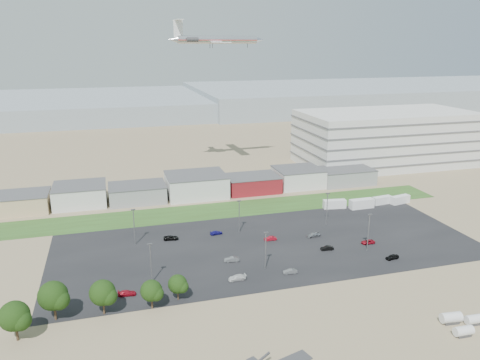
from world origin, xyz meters
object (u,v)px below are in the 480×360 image
object	(u,v)px
tree_far_left	(15,319)
parked_car_10	(127,293)
parked_car_2	(392,257)
parked_car_6	(216,233)
box_trailer_a	(334,204)
parked_car_1	(327,248)
storage_tank_nw	(451,317)
parked_car_4	(232,259)
parked_car_9	(171,238)
parked_car_13	(290,271)
parked_car_0	(368,242)
parked_car_12	(314,235)
parked_car_7	(270,238)
airliner	(218,40)
parked_car_3	(237,277)

from	to	relation	value
tree_far_left	parked_car_10	world-z (taller)	tree_far_left
parked_car_2	parked_car_6	world-z (taller)	parked_car_2
box_trailer_a	parked_car_1	world-z (taller)	box_trailer_a
storage_tank_nw	parked_car_2	size ratio (longest dim) A/B	1.13
parked_car_4	parked_car_1	bearing A→B (deg)	96.29
parked_car_9	parked_car_13	distance (m)	39.10
storage_tank_nw	parked_car_0	xyz separation A→B (m)	(4.53, 40.16, -0.73)
parked_car_2	parked_car_6	distance (m)	50.87
parked_car_0	parked_car_12	distance (m)	15.76
parked_car_10	parked_car_13	bearing A→B (deg)	-85.31
storage_tank_nw	parked_car_10	xyz separation A→B (m)	(-63.82, 29.54, -0.68)
box_trailer_a	parked_car_7	distance (m)	37.15
tree_far_left	parked_car_9	size ratio (longest dim) A/B	2.16
box_trailer_a	airliner	size ratio (longest dim) A/B	0.19
parked_car_3	parked_car_9	bearing A→B (deg)	-157.34
parked_car_9	parked_car_13	bearing A→B (deg)	-130.95
storage_tank_nw	parked_car_2	distance (m)	29.92
parked_car_12	tree_far_left	bearing A→B (deg)	-73.83
parked_car_3	tree_far_left	bearing A→B (deg)	-76.54
parked_car_2	parked_car_10	bearing A→B (deg)	-97.87
storage_tank_nw	parked_car_3	world-z (taller)	storage_tank_nw
parked_car_1	parked_car_3	bearing A→B (deg)	-66.48
storage_tank_nw	parked_car_7	size ratio (longest dim) A/B	1.18
storage_tank_nw	parked_car_10	size ratio (longest dim) A/B	1.04
airliner	parked_car_9	bearing A→B (deg)	-117.02
box_trailer_a	parked_car_10	xyz separation A→B (m)	(-73.05, -41.01, -0.89)
parked_car_1	parked_car_0	bearing A→B (deg)	98.19
parked_car_3	parked_car_6	world-z (taller)	parked_car_3
parked_car_12	airliner	bearing A→B (deg)	-179.27
parked_car_0	parked_car_6	size ratio (longest dim) A/B	1.04
box_trailer_a	parked_car_1	distance (m)	35.99
storage_tank_nw	parked_car_7	bearing A→B (deg)	113.48
parked_car_3	parked_car_2	bearing A→B (deg)	89.24
parked_car_4	parked_car_7	bearing A→B (deg)	132.53
parked_car_6	parked_car_10	world-z (taller)	parked_car_10
parked_car_2	parked_car_12	size ratio (longest dim) A/B	0.90
box_trailer_a	storage_tank_nw	bearing A→B (deg)	-89.29
parked_car_7	parked_car_3	bearing A→B (deg)	-35.39
parked_car_4	parked_car_6	size ratio (longest dim) A/B	1.03
parked_car_7	parked_car_13	distance (m)	20.93
parked_car_2	parked_car_4	bearing A→B (deg)	-111.69
parked_car_7	parked_car_10	world-z (taller)	parked_car_7
parked_car_3	parked_car_1	bearing A→B (deg)	108.24
parked_car_3	parked_car_13	bearing A→B (deg)	87.74
tree_far_left	parked_car_9	world-z (taller)	tree_far_left
parked_car_0	parked_car_13	xyz separation A→B (m)	(-28.38, -10.90, 0.03)
parked_car_7	parked_car_13	xyz separation A→B (m)	(-2.09, -20.83, -0.01)
parked_car_3	parked_car_6	distance (m)	29.08
parked_car_0	box_trailer_a	bearing A→B (deg)	171.25
parked_car_3	parked_car_4	bearing A→B (deg)	172.17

